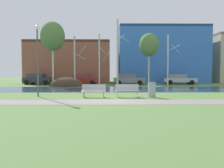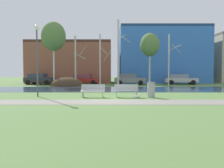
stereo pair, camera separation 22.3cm
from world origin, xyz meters
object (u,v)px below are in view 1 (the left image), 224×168
at_px(bench_left, 94,90).
at_px(bench_right, 127,90).
at_px(seagull, 138,96).
at_px(parked_hatch_third_grey, 129,79).
at_px(parked_wagon_fourth_silver, 179,79).
at_px(trash_bin, 152,90).
at_px(parked_van_nearest_dark, 38,79).
at_px(streetlamp, 37,48).
at_px(parked_sedan_second_red, 83,79).

height_order(bench_left, bench_right, same).
relative_size(seagull, parked_hatch_third_grey, 0.11).
bearing_deg(parked_wagon_fourth_silver, trash_bin, -112.64).
height_order(parked_van_nearest_dark, parked_hatch_third_grey, same).
distance_m(bench_left, parked_wagon_fourth_silver, 19.96).
xyz_separation_m(bench_left, parked_hatch_third_grey, (3.71, 15.98, 0.33)).
xyz_separation_m(trash_bin, parked_wagon_fourth_silver, (7.01, 16.81, 0.24)).
bearing_deg(seagull, streetlamp, 170.65).
distance_m(trash_bin, parked_wagon_fourth_silver, 18.22).
bearing_deg(seagull, parked_hatch_third_grey, 87.22).
bearing_deg(parked_sedan_second_red, parked_wagon_fourth_silver, 0.88).
relative_size(bench_right, parked_van_nearest_dark, 0.38).
relative_size(trash_bin, parked_sedan_second_red, 0.24).
xyz_separation_m(seagull, parked_hatch_third_grey, (0.81, 16.56, 0.67)).
distance_m(trash_bin, parked_hatch_third_grey, 16.08).
bearing_deg(trash_bin, bench_right, 176.75).
relative_size(bench_left, trash_bin, 1.58).
xyz_separation_m(parked_sedan_second_red, parked_hatch_third_grey, (6.32, -0.53, 0.05)).
bearing_deg(parked_hatch_third_grey, parked_sedan_second_red, 175.21).
xyz_separation_m(bench_right, streetlamp, (-6.12, 0.54, 2.85)).
xyz_separation_m(bench_left, streetlamp, (-3.88, 0.54, 2.85)).
bearing_deg(trash_bin, parked_wagon_fourth_silver, 67.36).
bearing_deg(trash_bin, parked_van_nearest_dark, 127.61).
distance_m(bench_left, parked_sedan_second_red, 16.72).
distance_m(bench_left, parked_hatch_third_grey, 16.41).
height_order(bench_left, trash_bin, trash_bin).
distance_m(parked_hatch_third_grey, parked_wagon_fourth_silver, 7.22).
bearing_deg(bench_left, parked_wagon_fourth_silver, 56.90).
height_order(bench_right, seagull, bench_right).
xyz_separation_m(streetlamp, parked_wagon_fourth_silver, (14.78, 16.18, -2.56)).
bearing_deg(bench_right, parked_sedan_second_red, 106.36).
height_order(bench_right, trash_bin, trash_bin).
distance_m(bench_right, streetlamp, 6.77).
bearing_deg(parked_wagon_fourth_silver, parked_sedan_second_red, -179.12).
bearing_deg(streetlamp, bench_right, -5.02).
relative_size(trash_bin, parked_wagon_fourth_silver, 0.22).
relative_size(trash_bin, parked_hatch_third_grey, 0.23).
xyz_separation_m(streetlamp, parked_hatch_third_grey, (7.59, 15.44, -2.52)).
relative_size(bench_right, parked_wagon_fourth_silver, 0.35).
distance_m(seagull, parked_sedan_second_red, 17.97).
height_order(streetlamp, parked_sedan_second_red, streetlamp).
height_order(bench_right, parked_van_nearest_dark, parked_van_nearest_dark).
bearing_deg(streetlamp, bench_left, -7.88).
bearing_deg(seagull, bench_left, 168.72).
relative_size(parked_sedan_second_red, parked_hatch_third_grey, 0.95).
bearing_deg(bench_left, parked_van_nearest_dark, 118.36).
bearing_deg(parked_hatch_third_grey, seagull, -92.78).
bearing_deg(parked_van_nearest_dark, seagull, -55.35).
bearing_deg(parked_van_nearest_dark, parked_wagon_fourth_silver, 0.52).
height_order(streetlamp, parked_wagon_fourth_silver, streetlamp).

